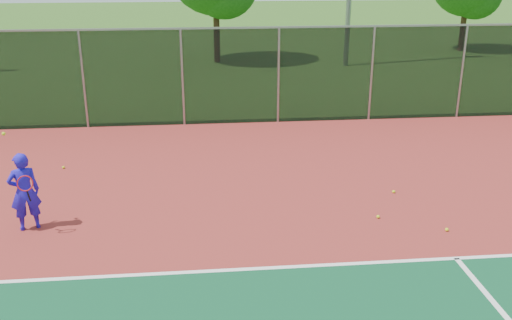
# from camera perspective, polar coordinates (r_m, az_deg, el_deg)

# --- Properties ---
(court_apron) EXTENTS (30.00, 20.00, 0.02)m
(court_apron) POSITION_cam_1_polar(r_m,az_deg,el_deg) (9.49, 10.58, -13.34)
(court_apron) COLOR maroon
(court_apron) RESTS_ON ground
(fence_back) EXTENTS (30.00, 0.06, 3.03)m
(fence_back) POSITION_cam_1_polar(r_m,az_deg,el_deg) (18.10, 2.26, 8.55)
(fence_back) COLOR black
(fence_back) RESTS_ON court_apron
(tennis_player) EXTENTS (0.68, 0.70, 1.98)m
(tennis_player) POSITION_cam_1_polar(r_m,az_deg,el_deg) (11.95, -22.16, -2.93)
(tennis_player) COLOR #2115C5
(tennis_player) RESTS_ON court_apron
(practice_ball_3) EXTENTS (0.07, 0.07, 0.07)m
(practice_ball_3) POSITION_cam_1_polar(r_m,az_deg,el_deg) (13.36, 13.61, -3.09)
(practice_ball_3) COLOR #CDDE19
(practice_ball_3) RESTS_ON court_apron
(practice_ball_5) EXTENTS (0.07, 0.07, 0.07)m
(practice_ball_5) POSITION_cam_1_polar(r_m,az_deg,el_deg) (12.06, 12.12, -5.56)
(practice_ball_5) COLOR #CDDE19
(practice_ball_5) RESTS_ON court_apron
(practice_ball_6) EXTENTS (0.07, 0.07, 0.07)m
(practice_ball_6) POSITION_cam_1_polar(r_m,az_deg,el_deg) (15.23, -18.70, -0.70)
(practice_ball_6) COLOR #CDDE19
(practice_ball_6) RESTS_ON court_apron
(practice_ball_7) EXTENTS (0.07, 0.07, 0.07)m
(practice_ball_7) POSITION_cam_1_polar(r_m,az_deg,el_deg) (11.88, 18.54, -6.62)
(practice_ball_7) COLOR #CDDE19
(practice_ball_7) RESTS_ON court_apron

